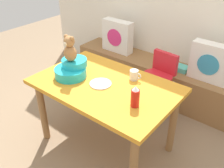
{
  "coord_description": "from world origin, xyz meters",
  "views": [
    {
      "loc": [
        1.27,
        -1.5,
        1.94
      ],
      "look_at": [
        0.0,
        0.1,
        0.69
      ],
      "focal_mm": 40.47,
      "sensor_mm": 36.0,
      "label": 1
    }
  ],
  "objects_px": {
    "pillow_floral_left": "(117,36)",
    "teddy_bear": "(70,49)",
    "pillow_floral_right": "(210,63)",
    "ketchup_bottle": "(135,97)",
    "dinner_plate_near": "(101,84)",
    "book_stack": "(180,68)",
    "highchair": "(158,78)",
    "infant_seat_teal": "(72,69)",
    "dining_table": "(105,94)",
    "coffee_mug": "(134,75)"
  },
  "relations": [
    {
      "from": "coffee_mug",
      "to": "teddy_bear",
      "type": "bearing_deg",
      "value": -148.11
    },
    {
      "from": "dining_table",
      "to": "teddy_bear",
      "type": "height_order",
      "value": "teddy_bear"
    },
    {
      "from": "teddy_bear",
      "to": "ketchup_bottle",
      "type": "bearing_deg",
      "value": -2.21
    },
    {
      "from": "pillow_floral_right",
      "to": "ketchup_bottle",
      "type": "bearing_deg",
      "value": -97.21
    },
    {
      "from": "pillow_floral_right",
      "to": "pillow_floral_left",
      "type": "bearing_deg",
      "value": 180.0
    },
    {
      "from": "pillow_floral_left",
      "to": "coffee_mug",
      "type": "relative_size",
      "value": 3.67
    },
    {
      "from": "coffee_mug",
      "to": "dining_table",
      "type": "bearing_deg",
      "value": -124.83
    },
    {
      "from": "book_stack",
      "to": "dining_table",
      "type": "xyz_separation_m",
      "value": [
        -0.21,
        -1.17,
        0.14
      ]
    },
    {
      "from": "dinner_plate_near",
      "to": "book_stack",
      "type": "bearing_deg",
      "value": 78.64
    },
    {
      "from": "pillow_floral_left",
      "to": "coffee_mug",
      "type": "height_order",
      "value": "pillow_floral_left"
    },
    {
      "from": "infant_seat_teal",
      "to": "dinner_plate_near",
      "type": "xyz_separation_m",
      "value": [
        0.32,
        0.05,
        -0.07
      ]
    },
    {
      "from": "dining_table",
      "to": "pillow_floral_right",
      "type": "bearing_deg",
      "value": 64.06
    },
    {
      "from": "pillow_floral_right",
      "to": "teddy_bear",
      "type": "relative_size",
      "value": 1.76
    },
    {
      "from": "book_stack",
      "to": "highchair",
      "type": "height_order",
      "value": "highchair"
    },
    {
      "from": "pillow_floral_left",
      "to": "ketchup_bottle",
      "type": "relative_size",
      "value": 2.38
    },
    {
      "from": "pillow_floral_left",
      "to": "teddy_bear",
      "type": "xyz_separation_m",
      "value": [
        0.4,
        -1.24,
        0.34
      ]
    },
    {
      "from": "highchair",
      "to": "teddy_bear",
      "type": "height_order",
      "value": "teddy_bear"
    },
    {
      "from": "dining_table",
      "to": "infant_seat_teal",
      "type": "relative_size",
      "value": 3.97
    },
    {
      "from": "infant_seat_teal",
      "to": "teddy_bear",
      "type": "distance_m",
      "value": 0.21
    },
    {
      "from": "book_stack",
      "to": "dinner_plate_near",
      "type": "bearing_deg",
      "value": -101.36
    },
    {
      "from": "infant_seat_teal",
      "to": "coffee_mug",
      "type": "xyz_separation_m",
      "value": [
        0.5,
        0.31,
        -0.02
      ]
    },
    {
      "from": "book_stack",
      "to": "teddy_bear",
      "type": "bearing_deg",
      "value": -113.95
    },
    {
      "from": "coffee_mug",
      "to": "dinner_plate_near",
      "type": "relative_size",
      "value": 0.6
    },
    {
      "from": "book_stack",
      "to": "infant_seat_teal",
      "type": "height_order",
      "value": "infant_seat_teal"
    },
    {
      "from": "ketchup_bottle",
      "to": "coffee_mug",
      "type": "relative_size",
      "value": 1.54
    },
    {
      "from": "teddy_bear",
      "to": "dinner_plate_near",
      "type": "bearing_deg",
      "value": 9.1
    },
    {
      "from": "dinner_plate_near",
      "to": "dining_table",
      "type": "bearing_deg",
      "value": 49.23
    },
    {
      "from": "pillow_floral_right",
      "to": "ketchup_bottle",
      "type": "xyz_separation_m",
      "value": [
        -0.16,
        -1.26,
        0.15
      ]
    },
    {
      "from": "pillow_floral_left",
      "to": "teddy_bear",
      "type": "relative_size",
      "value": 1.76
    },
    {
      "from": "pillow_floral_left",
      "to": "dining_table",
      "type": "height_order",
      "value": "pillow_floral_left"
    },
    {
      "from": "pillow_floral_left",
      "to": "dinner_plate_near",
      "type": "bearing_deg",
      "value": -58.84
    },
    {
      "from": "dining_table",
      "to": "dinner_plate_near",
      "type": "distance_m",
      "value": 0.12
    },
    {
      "from": "dining_table",
      "to": "coffee_mug",
      "type": "distance_m",
      "value": 0.32
    },
    {
      "from": "highchair",
      "to": "teddy_bear",
      "type": "bearing_deg",
      "value": -120.9
    },
    {
      "from": "pillow_floral_left",
      "to": "highchair",
      "type": "distance_m",
      "value": 1.0
    },
    {
      "from": "book_stack",
      "to": "ketchup_bottle",
      "type": "height_order",
      "value": "ketchup_bottle"
    },
    {
      "from": "highchair",
      "to": "infant_seat_teal",
      "type": "relative_size",
      "value": 2.39
    },
    {
      "from": "pillow_floral_left",
      "to": "book_stack",
      "type": "distance_m",
      "value": 0.98
    },
    {
      "from": "ketchup_bottle",
      "to": "pillow_floral_left",
      "type": "bearing_deg",
      "value": 132.17
    },
    {
      "from": "pillow_floral_right",
      "to": "highchair",
      "type": "relative_size",
      "value": 0.56
    },
    {
      "from": "dining_table",
      "to": "ketchup_bottle",
      "type": "height_order",
      "value": "ketchup_bottle"
    },
    {
      "from": "book_stack",
      "to": "pillow_floral_left",
      "type": "bearing_deg",
      "value": -178.75
    },
    {
      "from": "highchair",
      "to": "pillow_floral_right",
      "type": "bearing_deg",
      "value": 45.13
    },
    {
      "from": "pillow_floral_right",
      "to": "dinner_plate_near",
      "type": "distance_m",
      "value": 1.32
    },
    {
      "from": "pillow_floral_left",
      "to": "ketchup_bottle",
      "type": "height_order",
      "value": "ketchup_bottle"
    },
    {
      "from": "infant_seat_teal",
      "to": "dinner_plate_near",
      "type": "distance_m",
      "value": 0.33
    },
    {
      "from": "teddy_bear",
      "to": "coffee_mug",
      "type": "bearing_deg",
      "value": 31.89
    },
    {
      "from": "book_stack",
      "to": "infant_seat_teal",
      "type": "bearing_deg",
      "value": -113.96
    },
    {
      "from": "dinner_plate_near",
      "to": "coffee_mug",
      "type": "bearing_deg",
      "value": 54.39
    },
    {
      "from": "pillow_floral_right",
      "to": "teddy_bear",
      "type": "distance_m",
      "value": 1.57
    }
  ]
}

